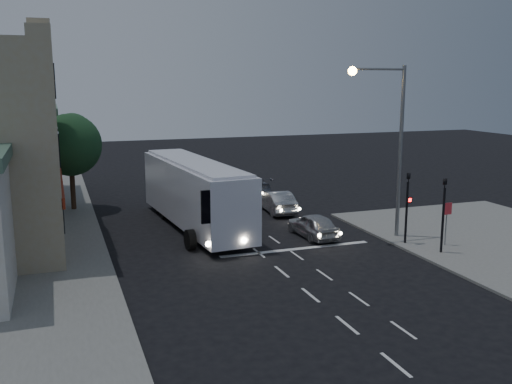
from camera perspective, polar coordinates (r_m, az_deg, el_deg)
name	(u,v)px	position (r m, az deg, el deg)	size (l,w,h in m)	color
ground	(274,265)	(26.43, 1.77, -7.32)	(120.00, 120.00, 0.00)	black
road_markings	(273,244)	(29.82, 1.76, -5.17)	(8.00, 30.55, 0.01)	silver
tour_bus	(195,192)	(32.89, -6.17, 0.05)	(3.70, 12.85, 3.89)	white
car_suv	(313,225)	(31.05, 5.76, -3.32)	(1.56, 3.88, 1.32)	#BABABA
car_sedan_a	(277,202)	(36.74, 2.12, -0.97)	(1.49, 4.26, 1.40)	#B2B2B2
car_sedan_b	(241,185)	(42.28, -1.52, 0.75)	(2.26, 5.57, 1.62)	#95969F
traffic_signal_main	(407,199)	(29.97, 14.90, -0.70)	(0.25, 0.35, 4.10)	black
traffic_signal_side	(444,206)	(28.82, 18.27, -1.34)	(0.18, 0.15, 4.10)	black
regulatory_sign	(447,217)	(30.34, 18.56, -2.36)	(0.45, 0.12, 2.20)	slate
streetlight	(391,132)	(30.54, 13.30, 5.87)	(3.32, 0.44, 9.00)	slate
street_tree	(70,142)	(38.58, -18.12, 4.77)	(4.00, 4.00, 6.20)	black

